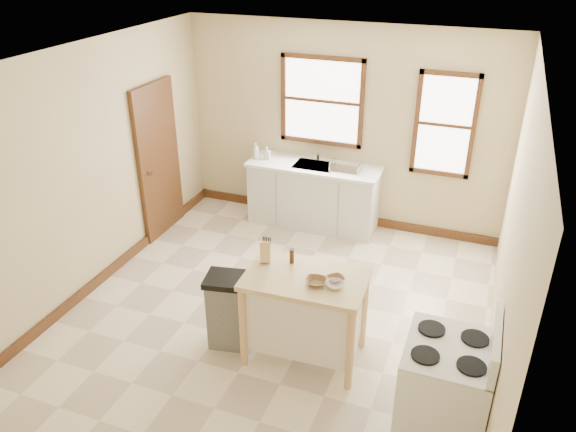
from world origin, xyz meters
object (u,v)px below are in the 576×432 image
(dish_rack, at_px, (346,167))
(bowl_c, at_px, (335,285))
(soap_bottle_a, at_px, (256,151))
(bowl_a, at_px, (316,282))
(gas_stove, at_px, (445,379))
(knife_block, at_px, (265,252))
(bowl_b, at_px, (336,279))
(pepper_grinder, at_px, (292,256))
(trash_bin, at_px, (228,310))
(kitchen_island, at_px, (305,317))
(soap_bottle_b, at_px, (267,153))

(dish_rack, distance_m, bowl_c, 2.83)
(soap_bottle_a, distance_m, bowl_a, 3.26)
(bowl_a, height_order, gas_stove, gas_stove)
(soap_bottle_a, xyz_separation_m, knife_block, (1.20, -2.52, 0.00))
(soap_bottle_a, relative_size, bowl_b, 1.49)
(pepper_grinder, distance_m, trash_bin, 0.89)
(kitchen_island, bearing_deg, gas_stove, -23.37)
(knife_block, xyz_separation_m, gas_stove, (1.84, -0.65, -0.44))
(soap_bottle_a, distance_m, pepper_grinder, 2.86)
(soap_bottle_a, xyz_separation_m, bowl_a, (1.79, -2.72, -0.08))
(dish_rack, distance_m, knife_block, 2.56)
(pepper_grinder, xyz_separation_m, trash_bin, (-0.58, -0.28, -0.61))
(soap_bottle_b, height_order, bowl_a, soap_bottle_b)
(kitchen_island, relative_size, knife_block, 5.72)
(dish_rack, distance_m, bowl_b, 2.73)
(soap_bottle_a, bearing_deg, pepper_grinder, -61.68)
(bowl_c, distance_m, gas_stove, 1.23)
(soap_bottle_a, distance_m, bowl_b, 3.25)
(knife_block, relative_size, gas_stove, 0.17)
(knife_block, distance_m, bowl_a, 0.63)
(bowl_b, height_order, gas_stove, gas_stove)
(soap_bottle_b, xyz_separation_m, trash_bin, (0.73, -2.78, -0.61))
(pepper_grinder, height_order, bowl_a, pepper_grinder)
(pepper_grinder, relative_size, bowl_b, 0.97)
(pepper_grinder, bearing_deg, kitchen_island, -41.43)
(soap_bottle_a, distance_m, trash_bin, 2.94)
(soap_bottle_b, relative_size, kitchen_island, 0.16)
(knife_block, height_order, bowl_b, knife_block)
(soap_bottle_a, distance_m, knife_block, 2.79)
(kitchen_island, bearing_deg, soap_bottle_b, 116.80)
(soap_bottle_b, distance_m, bowl_c, 3.30)
(bowl_a, distance_m, trash_bin, 1.07)
(bowl_c, bearing_deg, kitchen_island, 167.12)
(soap_bottle_b, distance_m, trash_bin, 2.94)
(dish_rack, bearing_deg, knife_block, -75.30)
(trash_bin, xyz_separation_m, gas_stove, (2.17, -0.43, 0.19))
(dish_rack, bearing_deg, bowl_b, -59.43)
(knife_block, height_order, bowl_c, knife_block)
(bowl_b, xyz_separation_m, trash_bin, (-1.07, -0.13, -0.55))
(soap_bottle_a, relative_size, knife_block, 1.16)
(kitchen_island, relative_size, pepper_grinder, 7.63)
(trash_bin, bearing_deg, bowl_c, -9.57)
(soap_bottle_a, xyz_separation_m, dish_rack, (1.31, 0.04, -0.07))
(bowl_b, distance_m, trash_bin, 1.21)
(soap_bottle_a, bearing_deg, bowl_b, -55.62)
(bowl_a, height_order, bowl_b, bowl_a)
(bowl_a, bearing_deg, soap_bottle_a, 123.41)
(gas_stove, bearing_deg, soap_bottle_a, 133.94)
(kitchen_island, height_order, gas_stove, gas_stove)
(dish_rack, xyz_separation_m, gas_stove, (1.74, -3.21, -0.37))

